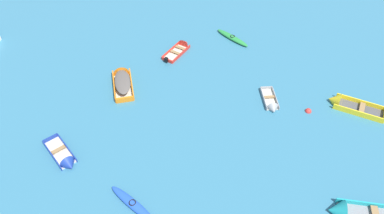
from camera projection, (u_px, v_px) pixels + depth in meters
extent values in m
ellipsoid|color=#288C3D|center=(232.00, 38.00, 33.36)|extent=(2.69, 3.24, 0.33)
torus|color=black|center=(233.00, 36.00, 33.25)|extent=(0.62, 0.62, 0.07)
cube|color=#4C4C51|center=(358.00, 109.00, 27.07)|extent=(3.49, 2.76, 0.11)
cube|color=yellow|center=(358.00, 114.00, 26.54)|extent=(3.03, 1.87, 0.45)
cube|color=yellow|center=(360.00, 102.00, 27.36)|extent=(3.03, 1.87, 0.45)
cone|color=yellow|center=(334.00, 100.00, 27.49)|extent=(1.32, 1.47, 1.23)
cube|color=#937047|center=(362.00, 108.00, 26.83)|extent=(0.91, 1.17, 0.03)
cube|color=beige|center=(123.00, 87.00, 28.84)|extent=(1.62, 3.33, 0.11)
cube|color=orange|center=(114.00, 86.00, 28.62)|extent=(0.47, 3.34, 0.45)
cube|color=orange|center=(132.00, 84.00, 28.82)|extent=(0.47, 3.34, 0.45)
cube|color=orange|center=(125.00, 100.00, 27.57)|extent=(1.33, 0.29, 0.45)
cone|color=orange|center=(121.00, 71.00, 29.91)|extent=(1.37, 0.91, 1.29)
cube|color=#937047|center=(123.00, 86.00, 28.54)|extent=(1.24, 0.48, 0.03)
cube|color=#937047|center=(122.00, 78.00, 29.21)|extent=(1.24, 0.48, 0.03)
ellipsoid|color=#59514C|center=(122.00, 82.00, 28.48)|extent=(1.53, 3.05, 0.35)
cube|color=beige|center=(176.00, 53.00, 31.96)|extent=(2.41, 2.68, 0.07)
cube|color=red|center=(171.00, 50.00, 32.09)|extent=(1.73, 2.19, 0.29)
cube|color=red|center=(181.00, 54.00, 31.68)|extent=(1.73, 2.19, 0.29)
cube|color=red|center=(167.00, 60.00, 31.07)|extent=(0.90, 0.74, 0.29)
cone|color=red|center=(185.00, 44.00, 32.72)|extent=(1.20, 1.13, 1.04)
cube|color=#937047|center=(175.00, 52.00, 31.76)|extent=(0.94, 0.82, 0.03)
cube|color=#937047|center=(180.00, 48.00, 32.23)|extent=(0.94, 0.82, 0.03)
cube|color=black|center=(166.00, 60.00, 30.93)|extent=(0.38, 0.37, 0.40)
cube|color=beige|center=(269.00, 99.00, 27.85)|extent=(0.90, 2.23, 0.07)
cube|color=gray|center=(275.00, 98.00, 27.79)|extent=(0.11, 2.31, 0.30)
cube|color=gray|center=(264.00, 99.00, 27.75)|extent=(0.11, 2.31, 0.30)
cube|color=gray|center=(266.00, 88.00, 28.58)|extent=(0.89, 0.11, 0.30)
cone|color=gray|center=(273.00, 110.00, 26.91)|extent=(0.88, 0.55, 0.87)
cube|color=#937047|center=(269.00, 97.00, 27.81)|extent=(0.82, 0.26, 0.03)
cube|color=teal|center=(370.00, 205.00, 21.37)|extent=(3.70, 1.04, 0.42)
cone|color=teal|center=(336.00, 211.00, 21.07)|extent=(1.19, 1.55, 1.37)
ellipsoid|color=blue|center=(133.00, 204.00, 21.47)|extent=(2.90, 2.98, 0.32)
torus|color=black|center=(132.00, 203.00, 21.37)|extent=(0.62, 0.62, 0.07)
cube|color=beige|center=(60.00, 153.00, 24.28)|extent=(2.32, 2.80, 0.08)
cube|color=navy|center=(67.00, 147.00, 24.42)|extent=(1.62, 2.38, 0.33)
cube|color=navy|center=(52.00, 156.00, 23.95)|extent=(1.62, 2.38, 0.33)
cube|color=navy|center=(50.00, 139.00, 24.96)|extent=(0.92, 0.66, 0.33)
cone|color=navy|center=(70.00, 166.00, 23.37)|extent=(1.20, 1.10, 1.01)
cube|color=#937047|center=(58.00, 149.00, 24.22)|extent=(0.94, 0.77, 0.03)
sphere|color=red|center=(308.00, 111.00, 27.01)|extent=(0.47, 0.47, 0.47)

